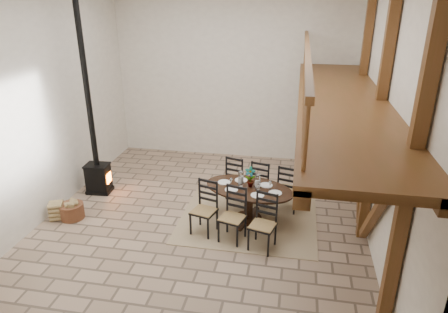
% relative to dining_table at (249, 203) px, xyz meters
% --- Properties ---
extents(ground, '(8.00, 8.00, 0.00)m').
position_rel_dining_table_xyz_m(ground, '(-0.99, -0.17, -0.42)').
color(ground, '#A0846B').
rests_on(ground, ground).
extents(room_shell, '(7.02, 8.02, 5.01)m').
position_rel_dining_table_xyz_m(room_shell, '(0.20, -0.17, 2.59)').
color(room_shell, white).
rests_on(room_shell, ground).
extents(rug, '(3.00, 2.50, 0.02)m').
position_rel_dining_table_xyz_m(rug, '(-0.00, -0.00, -0.41)').
color(rug, tan).
rests_on(rug, ground).
extents(dining_table, '(2.28, 2.57, 1.27)m').
position_rel_dining_table_xyz_m(dining_table, '(0.00, 0.00, 0.00)').
color(dining_table, black).
rests_on(dining_table, ground).
extents(wood_stove, '(0.61, 0.49, 5.00)m').
position_rel_dining_table_xyz_m(wood_stove, '(-3.91, 0.68, 0.73)').
color(wood_stove, black).
rests_on(wood_stove, ground).
extents(log_basket, '(0.53, 0.53, 0.43)m').
position_rel_dining_table_xyz_m(log_basket, '(-3.91, -0.63, -0.23)').
color(log_basket, brown).
rests_on(log_basket, ground).
extents(log_stack, '(0.39, 0.40, 0.41)m').
position_rel_dining_table_xyz_m(log_stack, '(-4.22, -0.73, -0.22)').
color(log_stack, tan).
rests_on(log_stack, ground).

